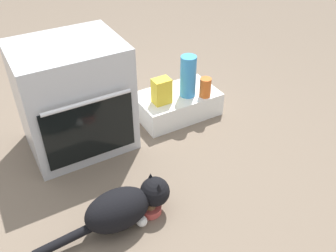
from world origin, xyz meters
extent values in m
plane|color=#6B5B4C|center=(0.00, 0.00, 0.00)|extent=(8.00, 8.00, 0.00)
cube|color=#B7BABF|center=(0.02, 0.50, 0.35)|extent=(0.63, 0.52, 0.70)
cube|color=black|center=(0.02, 0.23, 0.26)|extent=(0.54, 0.01, 0.38)
cylinder|color=silver|center=(0.02, 0.21, 0.47)|extent=(0.51, 0.02, 0.02)
cube|color=white|center=(0.75, 0.46, 0.09)|extent=(0.58, 0.35, 0.17)
cylinder|color=#C64C47|center=(0.14, -0.27, 0.02)|extent=(0.12, 0.12, 0.04)
sphere|color=brown|center=(0.14, -0.27, 0.04)|extent=(0.07, 0.07, 0.07)
ellipsoid|color=black|center=(-0.04, -0.27, 0.12)|extent=(0.34, 0.21, 0.21)
sphere|color=black|center=(0.18, -0.27, 0.14)|extent=(0.16, 0.16, 0.16)
cone|color=black|center=(0.18, -0.22, 0.20)|extent=(0.06, 0.06, 0.07)
cone|color=black|center=(0.18, -0.31, 0.20)|extent=(0.06, 0.06, 0.07)
cylinder|color=black|center=(-0.33, -0.27, 0.07)|extent=(0.29, 0.05, 0.07)
sphere|color=silver|center=(0.06, -0.21, 0.03)|extent=(0.06, 0.06, 0.06)
sphere|color=silver|center=(0.06, -0.33, 0.03)|extent=(0.06, 0.06, 0.06)
cylinder|color=#D16023|center=(0.90, 0.34, 0.24)|extent=(0.08, 0.08, 0.14)
cube|color=yellow|center=(0.60, 0.42, 0.26)|extent=(0.12, 0.09, 0.18)
cylinder|color=#388CD1|center=(0.80, 0.41, 0.32)|extent=(0.11, 0.11, 0.30)
camera|label=1|loc=(-0.43, -1.46, 1.55)|focal=39.07mm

